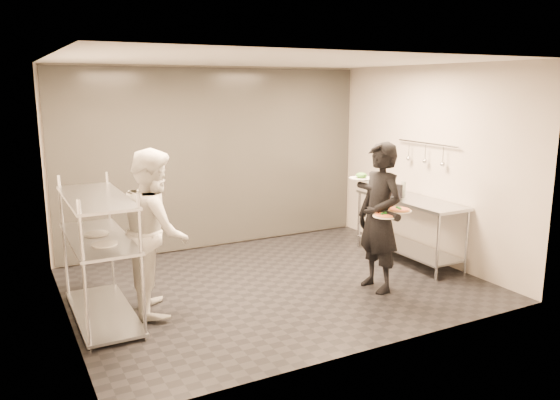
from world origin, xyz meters
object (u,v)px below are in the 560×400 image
pizza_plate_near (386,215)px  salad_plate (361,177)px  pos_monitor (394,190)px  bottle_dark (393,187)px  chef (155,231)px  bottle_clear (403,189)px  pizza_plate_far (399,210)px  bottle_green (369,183)px  prep_counter (409,218)px  waiter (379,217)px  pass_rack (99,250)px

pizza_plate_near → salad_plate: bearing=86.5°
pos_monitor → bottle_dark: 0.10m
chef → bottle_clear: bearing=-75.3°
pizza_plate_far → pizza_plate_near: bearing=-176.8°
bottle_green → bottle_clear: bottle_clear is taller
bottle_clear → pizza_plate_far: bearing=-132.4°
salad_plate → bottle_dark: size_ratio=1.32×
prep_counter → chef: (-3.73, -0.07, 0.30)m
pizza_plate_far → salad_plate: size_ratio=0.98×
chef → salad_plate: bearing=-85.9°
prep_counter → pos_monitor: (-0.12, 0.21, 0.39)m
waiter → pizza_plate_far: bearing=35.1°
chef → bottle_clear: (3.73, 0.22, 0.11)m
bottle_clear → bottle_dark: (-0.07, 0.14, 0.00)m
pos_monitor → bottle_green: 0.59m
pass_rack → salad_plate: 3.25m
prep_counter → pos_monitor: 0.46m
pizza_plate_near → pos_monitor: bearing=46.7°
bottle_dark → prep_counter: bearing=-75.6°
pizza_plate_far → salad_plate: bearing=108.6°
pass_rack → pizza_plate_near: 3.27m
pass_rack → salad_plate: (3.16, -0.39, 0.61)m
bottle_green → pizza_plate_near: bearing=-121.5°
bottle_clear → pass_rack: bearing=-177.9°
waiter → pizza_plate_far: waiter is taller
pizza_plate_near → pizza_plate_far: size_ratio=1.02×
salad_plate → pos_monitor: size_ratio=1.16×
salad_plate → prep_counter: bearing=18.5°
chef → bottle_clear: chef is taller
waiter → pizza_plate_far: size_ratio=6.20×
prep_counter → pizza_plate_near: bearing=-142.1°
prep_counter → bottle_green: size_ratio=8.42×
pizza_plate_near → salad_plate: (0.03, 0.54, 0.38)m
waiter → chef: waiter is taller
waiter → pass_rack: bearing=-104.7°
bottle_green → pizza_plate_far: bearing=-116.2°
prep_counter → salad_plate: (-1.17, -0.39, 0.76)m
chef → salad_plate: size_ratio=6.04×
pizza_plate_near → bottle_dark: bearing=47.6°
salad_plate → bottle_clear: 1.33m
prep_counter → bottle_green: bearing=99.8°
pass_rack → pizza_plate_near: size_ratio=5.29×
pass_rack → chef: chef is taller
pizza_plate_near → bottle_green: bottle_green is taller
waiter → bottle_green: size_ratio=8.65×
salad_plate → bottle_dark: 1.33m
pos_monitor → chef: bearing=177.7°
waiter → bottle_green: (0.99, 1.53, 0.10)m
pass_rack → bottle_dark: bearing=4.0°
prep_counter → bottle_dark: (-0.08, 0.30, 0.41)m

